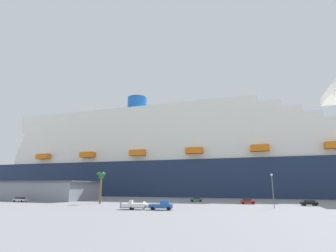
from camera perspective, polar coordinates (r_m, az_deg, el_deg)
The scene contains 11 objects.
ground_plane at distance 105.90m, azimuth 0.52°, elevation -15.59°, with size 600.00×600.00×0.00m, color gray.
cruise_ship at distance 142.10m, azimuth 6.23°, elevation -7.07°, with size 295.13×55.89×63.59m.
terminal_building at distance 121.98m, azimuth -26.38°, elevation -12.22°, with size 50.18×24.16×7.20m.
pickup_truck at distance 65.05m, azimuth -1.35°, elevation -16.62°, with size 5.75×2.67×2.20m.
small_boat_on_trailer at distance 66.31m, azimuth -6.85°, elevation -16.53°, with size 7.75×2.53×2.15m.
palm_tree at distance 88.66m, azimuth -14.14°, elevation -10.91°, with size 3.32×3.25×9.75m.
street_lamp at distance 74.21m, azimuth 21.49°, elevation -11.83°, with size 0.56×0.56×8.52m.
parked_car_black_coupe at distance 87.14m, azimuth 27.99°, elevation -14.31°, with size 4.47×2.39×1.58m.
parked_car_red_hatchback at distance 88.00m, azimuth 16.69°, elevation -15.18°, with size 4.38×2.07×1.58m.
parked_car_silver_sedan at distance 107.23m, azimuth -29.11°, elevation -13.59°, with size 4.91×2.31×1.58m.
parked_car_green_wagon at distance 96.09m, azimuth 6.09°, elevation -15.35°, with size 4.39×2.43×1.58m.
Camera 1 is at (22.48, -73.32, 5.74)m, focal length 28.44 mm.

